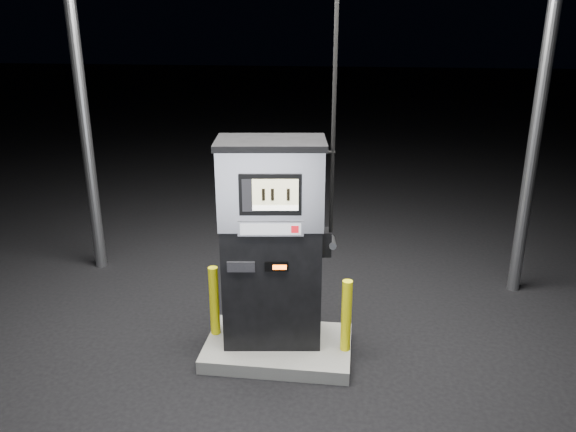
# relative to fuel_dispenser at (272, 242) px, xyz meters

# --- Properties ---
(ground) EXTENTS (80.00, 80.00, 0.00)m
(ground) POSITION_rel_fuel_dispenser_xyz_m (0.07, -0.10, -1.31)
(ground) COLOR black
(ground) RESTS_ON ground
(pump_island) EXTENTS (1.60, 1.00, 0.15)m
(pump_island) POSITION_rel_fuel_dispenser_xyz_m (0.07, -0.10, -1.23)
(pump_island) COLOR slate
(pump_island) RESTS_ON ground
(fuel_dispenser) EXTENTS (1.28, 0.80, 4.67)m
(fuel_dispenser) POSITION_rel_fuel_dispenser_xyz_m (0.00, 0.00, 0.00)
(fuel_dispenser) COLOR black
(fuel_dispenser) RESTS_ON pump_island
(bollard_left) EXTENTS (0.12, 0.12, 0.82)m
(bollard_left) POSITION_rel_fuel_dispenser_xyz_m (-0.66, -0.00, -0.75)
(bollard_left) COLOR #F6ED0D
(bollard_left) RESTS_ON pump_island
(bollard_right) EXTENTS (0.14, 0.14, 0.82)m
(bollard_right) POSITION_rel_fuel_dispenser_xyz_m (0.81, -0.15, -0.75)
(bollard_right) COLOR #F6ED0D
(bollard_right) RESTS_ON pump_island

